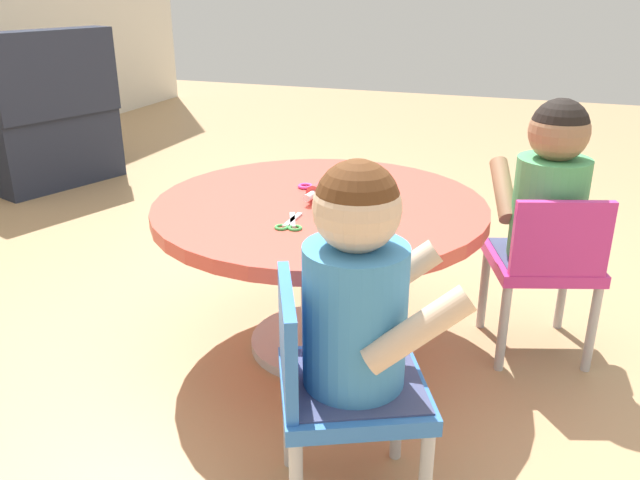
{
  "coord_description": "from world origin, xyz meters",
  "views": [
    {
      "loc": [
        -1.71,
        -0.61,
        1.09
      ],
      "look_at": [
        0.0,
        0.0,
        0.36
      ],
      "focal_mm": 36.46,
      "sensor_mm": 36.0,
      "label": 1
    }
  ],
  "objects_px": {
    "child_chair_left": "(337,386)",
    "craft_scissors": "(290,224)",
    "craft_table": "(320,234)",
    "seated_child_right": "(551,187)",
    "child_chair_right": "(545,264)",
    "seated_child_left": "(358,288)",
    "armchair_dark": "(38,127)",
    "rolling_pin": "(324,188)"
  },
  "relations": [
    {
      "from": "child_chair_left",
      "to": "craft_scissors",
      "type": "distance_m",
      "value": 0.52
    },
    {
      "from": "craft_table",
      "to": "seated_child_right",
      "type": "relative_size",
      "value": 1.93
    },
    {
      "from": "child_chair_left",
      "to": "seated_child_right",
      "type": "xyz_separation_m",
      "value": [
        0.84,
        -0.38,
        0.23
      ]
    },
    {
      "from": "craft_table",
      "to": "child_chair_right",
      "type": "distance_m",
      "value": 0.68
    },
    {
      "from": "craft_scissors",
      "to": "seated_child_left",
      "type": "bearing_deg",
      "value": -142.31
    },
    {
      "from": "craft_table",
      "to": "child_chair_left",
      "type": "bearing_deg",
      "value": -157.41
    },
    {
      "from": "seated_child_left",
      "to": "armchair_dark",
      "type": "relative_size",
      "value": 0.57
    },
    {
      "from": "child_chair_left",
      "to": "armchair_dark",
      "type": "bearing_deg",
      "value": 52.63
    },
    {
      "from": "craft_table",
      "to": "craft_scissors",
      "type": "relative_size",
      "value": 7.03
    },
    {
      "from": "seated_child_right",
      "to": "craft_scissors",
      "type": "bearing_deg",
      "value": 123.83
    },
    {
      "from": "seated_child_left",
      "to": "seated_child_right",
      "type": "bearing_deg",
      "value": -22.44
    },
    {
      "from": "craft_table",
      "to": "seated_child_right",
      "type": "xyz_separation_m",
      "value": [
        0.22,
        -0.63,
        0.15
      ]
    },
    {
      "from": "craft_table",
      "to": "seated_child_left",
      "type": "height_order",
      "value": "seated_child_left"
    },
    {
      "from": "child_chair_left",
      "to": "child_chair_right",
      "type": "distance_m",
      "value": 0.89
    },
    {
      "from": "craft_table",
      "to": "armchair_dark",
      "type": "height_order",
      "value": "armchair_dark"
    },
    {
      "from": "child_chair_right",
      "to": "seated_child_right",
      "type": "bearing_deg",
      "value": 18.69
    },
    {
      "from": "seated_child_left",
      "to": "child_chair_right",
      "type": "bearing_deg",
      "value": -24.19
    },
    {
      "from": "seated_child_left",
      "to": "seated_child_right",
      "type": "height_order",
      "value": "same"
    },
    {
      "from": "craft_table",
      "to": "seated_child_right",
      "type": "distance_m",
      "value": 0.69
    },
    {
      "from": "craft_table",
      "to": "seated_child_right",
      "type": "height_order",
      "value": "seated_child_right"
    },
    {
      "from": "armchair_dark",
      "to": "craft_scissors",
      "type": "height_order",
      "value": "armchair_dark"
    },
    {
      "from": "rolling_pin",
      "to": "seated_child_right",
      "type": "bearing_deg",
      "value": -75.86
    },
    {
      "from": "child_chair_right",
      "to": "seated_child_right",
      "type": "height_order",
      "value": "seated_child_right"
    },
    {
      "from": "craft_table",
      "to": "seated_child_right",
      "type": "bearing_deg",
      "value": -70.87
    },
    {
      "from": "seated_child_left",
      "to": "child_chair_right",
      "type": "xyz_separation_m",
      "value": [
        0.79,
        -0.35,
        -0.23
      ]
    },
    {
      "from": "child_chair_left",
      "to": "child_chair_right",
      "type": "bearing_deg",
      "value": -25.85
    },
    {
      "from": "seated_child_right",
      "to": "rolling_pin",
      "type": "relative_size",
      "value": 2.21
    },
    {
      "from": "child_chair_left",
      "to": "rolling_pin",
      "type": "relative_size",
      "value": 2.32
    },
    {
      "from": "child_chair_right",
      "to": "rolling_pin",
      "type": "relative_size",
      "value": 2.32
    },
    {
      "from": "seated_child_left",
      "to": "armchair_dark",
      "type": "height_order",
      "value": "armchair_dark"
    },
    {
      "from": "armchair_dark",
      "to": "rolling_pin",
      "type": "xyz_separation_m",
      "value": [
        -1.16,
        -2.14,
        0.2
      ]
    },
    {
      "from": "seated_child_left",
      "to": "seated_child_right",
      "type": "relative_size",
      "value": 1.0
    },
    {
      "from": "seated_child_right",
      "to": "rolling_pin",
      "type": "height_order",
      "value": "seated_child_right"
    },
    {
      "from": "child_chair_left",
      "to": "seated_child_left",
      "type": "bearing_deg",
      "value": -64.45
    },
    {
      "from": "seated_child_right",
      "to": "armchair_dark",
      "type": "xyz_separation_m",
      "value": [
        1.0,
        2.78,
        -0.22
      ]
    },
    {
      "from": "child_chair_left",
      "to": "armchair_dark",
      "type": "xyz_separation_m",
      "value": [
        1.84,
        2.41,
        0.0
      ]
    },
    {
      "from": "seated_child_left",
      "to": "craft_table",
      "type": "bearing_deg",
      "value": 25.99
    },
    {
      "from": "rolling_pin",
      "to": "craft_scissors",
      "type": "height_order",
      "value": "rolling_pin"
    },
    {
      "from": "seated_child_left",
      "to": "craft_scissors",
      "type": "distance_m",
      "value": 0.5
    },
    {
      "from": "child_chair_left",
      "to": "rolling_pin",
      "type": "xyz_separation_m",
      "value": [
        0.68,
        0.27,
        0.2
      ]
    },
    {
      "from": "seated_child_left",
      "to": "rolling_pin",
      "type": "xyz_separation_m",
      "value": [
        0.66,
        0.3,
        -0.02
      ]
    },
    {
      "from": "child_chair_left",
      "to": "seated_child_right",
      "type": "bearing_deg",
      "value": -24.1
    }
  ]
}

